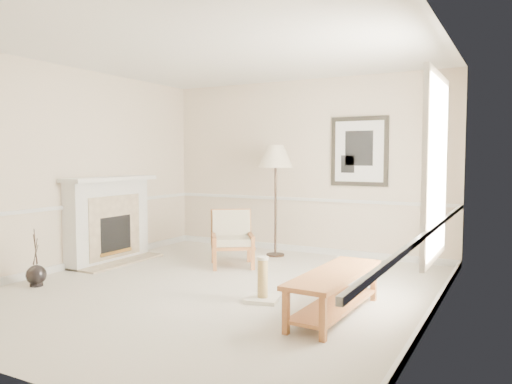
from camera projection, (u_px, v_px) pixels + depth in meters
ground at (216, 289)px, 6.07m from camera, size 5.50×5.50×0.00m
room at (229, 136)px, 5.94m from camera, size 5.04×5.54×2.92m
fireplace at (109, 220)px, 7.66m from camera, size 0.64×1.64×1.31m
floor_vase at (36, 276)px, 6.22m from camera, size 0.25×0.25×0.73m
armchair at (232, 236)px, 7.43m from camera, size 0.88×0.89×0.82m
floor_lamp at (276, 160)px, 8.04m from camera, size 0.72×0.72×1.80m
bench at (335, 286)px, 5.05m from camera, size 0.54×1.60×0.45m
scratching_post at (263, 287)px, 5.57m from camera, size 0.42×0.42×0.51m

